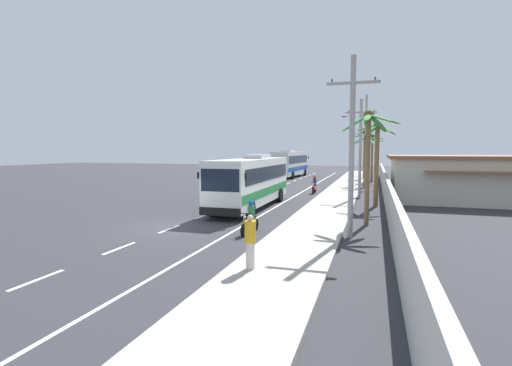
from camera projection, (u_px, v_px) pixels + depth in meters
name	position (u px, v px, depth m)	size (l,w,h in m)	color
ground_plane	(174.00, 227.00, 19.42)	(160.00, 160.00, 0.00)	#303035
sidewalk_kerb	(330.00, 205.00, 26.89)	(3.20, 90.00, 0.14)	#A8A399
lane_markings	(280.00, 196.00, 32.43)	(3.39, 71.00, 0.01)	white
boundary_wall	(386.00, 188.00, 29.48)	(0.24, 60.00, 1.95)	#B2B2AD
coach_bus_foreground	(252.00, 180.00, 25.97)	(2.92, 11.47, 3.62)	white
coach_bus_far_lane	(290.00, 163.00, 55.15)	(3.36, 11.88, 3.97)	white
motorcycle_beside_bus	(314.00, 186.00, 34.62)	(0.56, 1.96, 1.62)	black
motorcycle_trailing	(250.00, 220.00, 17.90)	(0.56, 1.96, 1.59)	black
pedestrian_near_kerb	(250.00, 241.00, 12.09)	(0.36, 0.36, 1.75)	beige
utility_pole_nearest	(352.00, 143.00, 16.80)	(2.30, 0.24, 8.07)	#9E9E99
utility_pole_mid	(360.00, 146.00, 30.70)	(2.45, 0.24, 8.04)	#9E9E99
utility_pole_far	(365.00, 137.00, 44.46)	(3.90, 0.24, 10.36)	#9E9E99
utility_pole_distant	(365.00, 146.00, 58.48)	(2.97, 0.24, 8.59)	#9E9E99
palm_nearest	(366.00, 150.00, 39.85)	(3.54, 3.50, 5.55)	brown
palm_second	(377.00, 147.00, 26.11)	(2.72, 2.53, 5.93)	brown
palm_third	(365.00, 146.00, 51.15)	(3.29, 3.03, 6.69)	brown
palm_fourth	(369.00, 137.00, 19.52)	(3.02, 3.19, 6.00)	brown
palm_farthest	(372.00, 147.00, 46.10)	(2.92, 2.67, 5.88)	brown
roadside_building	(482.00, 178.00, 28.95)	(13.66, 8.83, 3.52)	beige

